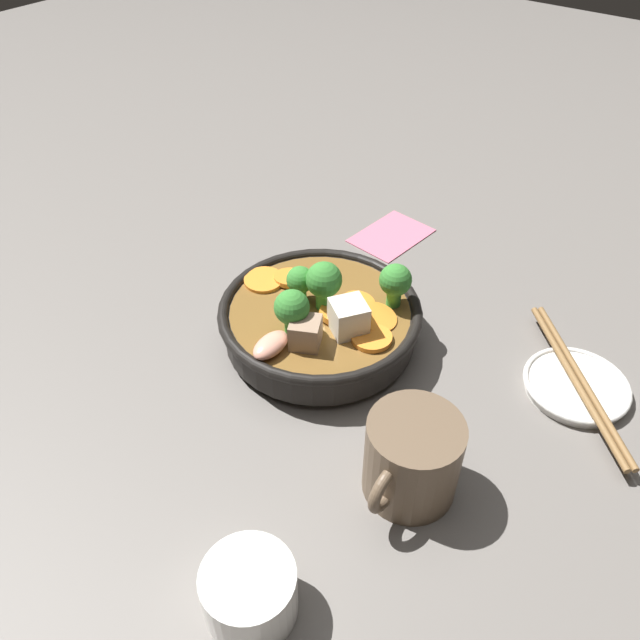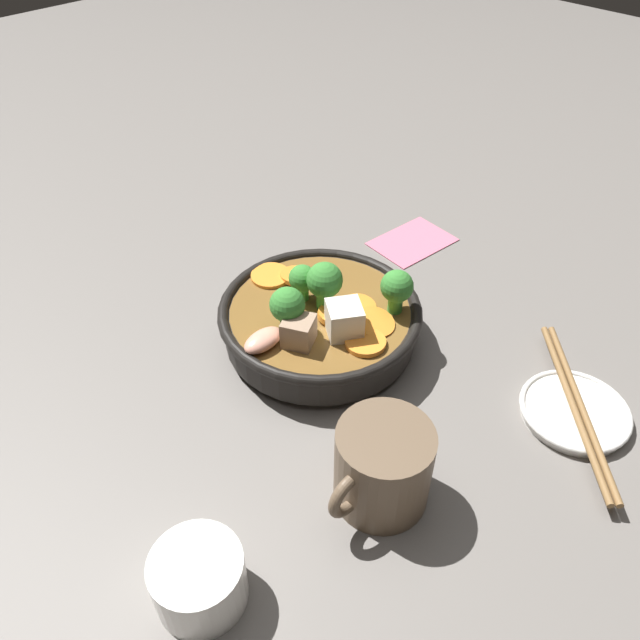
% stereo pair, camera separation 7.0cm
% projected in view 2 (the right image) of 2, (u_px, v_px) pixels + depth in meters
% --- Properties ---
extents(ground_plane, '(3.00, 3.00, 0.00)m').
position_uv_depth(ground_plane, '(320.00, 341.00, 0.72)').
color(ground_plane, slate).
extents(stirfry_bowl, '(0.23, 0.23, 0.11)m').
position_uv_depth(stirfry_bowl, '(320.00, 318.00, 0.69)').
color(stirfry_bowl, black).
rests_on(stirfry_bowl, ground_plane).
extents(side_saucer, '(0.11, 0.11, 0.01)m').
position_uv_depth(side_saucer, '(574.00, 412.00, 0.63)').
color(side_saucer, white).
rests_on(side_saucer, ground_plane).
extents(tea_cup, '(0.07, 0.07, 0.05)m').
position_uv_depth(tea_cup, '(199.00, 579.00, 0.48)').
color(tea_cup, white).
rests_on(tea_cup, ground_plane).
extents(dark_mug, '(0.11, 0.09, 0.08)m').
position_uv_depth(dark_mug, '(382.00, 467.00, 0.54)').
color(dark_mug, brown).
rests_on(dark_mug, ground_plane).
extents(napkin, '(0.12, 0.09, 0.00)m').
position_uv_depth(napkin, '(412.00, 241.00, 0.87)').
color(napkin, '#D16B84').
rests_on(napkin, ground_plane).
extents(chopsticks_pair, '(0.17, 0.17, 0.01)m').
position_uv_depth(chopsticks_pair, '(577.00, 405.00, 0.63)').
color(chopsticks_pair, olive).
rests_on(chopsticks_pair, side_saucer).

